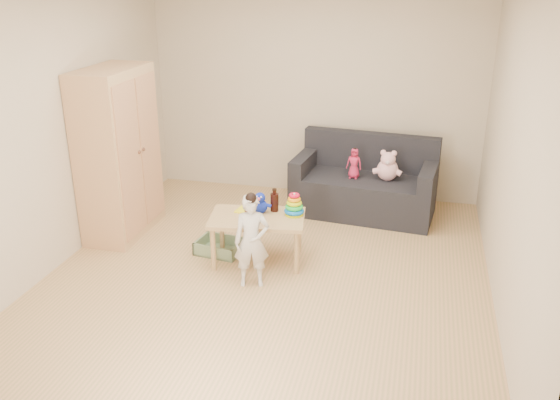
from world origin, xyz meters
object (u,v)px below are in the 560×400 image
(sofa, at_px, (363,195))
(play_table, at_px, (257,239))
(wardrobe, at_px, (118,154))
(toddler, at_px, (252,242))

(sofa, height_order, play_table, play_table)
(sofa, bearing_deg, play_table, -114.80)
(wardrobe, xyz_separation_m, play_table, (1.58, -0.34, -0.64))
(wardrobe, relative_size, play_table, 1.97)
(sofa, height_order, toddler, toddler)
(sofa, bearing_deg, wardrobe, -149.63)
(wardrobe, xyz_separation_m, toddler, (1.65, -0.79, -0.46))
(play_table, xyz_separation_m, toddler, (0.08, -0.45, 0.18))
(play_table, relative_size, toddler, 1.07)
(sofa, xyz_separation_m, toddler, (-0.79, -1.89, 0.20))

